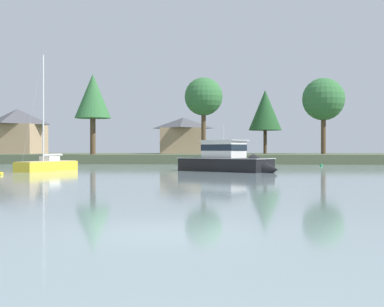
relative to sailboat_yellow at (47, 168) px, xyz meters
name	(u,v)px	position (x,y,z in m)	size (l,w,h in m)	color
ground_plane	(165,234)	(15.36, -36.59, -0.25)	(438.20, 438.20, 0.00)	gray
far_shore_bank	(223,157)	(15.36, 44.76, 0.39)	(197.19, 42.92, 1.28)	#4C563D
sailboat_yellow	(47,168)	(0.00, 0.00, 0.00)	(3.85, 7.52, 11.13)	gold
cruiser_black	(232,164)	(16.89, -0.14, 0.41)	(9.76, 8.34, 5.27)	black
mooring_buoy_yellow	(1,174)	(-0.91, -7.97, -0.18)	(0.35, 0.35, 0.40)	yellow
mooring_buoy_green	(321,165)	(27.49, 17.35, -0.18)	(0.38, 0.38, 0.43)	#1E8C47
shore_tree_inland_c	(204,97)	(12.35, 37.38, 9.99)	(6.00, 6.00, 12.06)	brown
shore_tree_center_right	(323,100)	(31.16, 38.42, 9.58)	(6.66, 6.66, 11.95)	brown
shore_tree_far_left	(93,97)	(-3.03, 28.16, 9.26)	(5.18, 5.18, 11.52)	brown
shore_tree_inland_a	(265,110)	(22.47, 45.47, 8.45)	(5.65, 5.65, 10.91)	brown
cottage_near_water	(17,130)	(-20.19, 43.29, 5.02)	(8.42, 9.87, 7.71)	tan
cottage_behind_trees	(183,135)	(8.20, 47.90, 4.32)	(7.86, 9.09, 6.36)	tan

